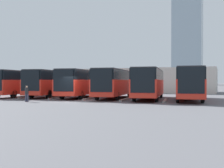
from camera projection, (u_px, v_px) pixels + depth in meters
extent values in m
plane|color=#5B5B60|center=(73.00, 101.00, 28.30)|extent=(600.00, 600.00, 0.00)
cube|color=red|center=(189.00, 88.00, 29.61)|extent=(4.18, 12.01, 1.73)
cube|color=black|center=(189.00, 75.00, 29.60)|extent=(4.12, 11.83, 1.06)
cube|color=black|center=(191.00, 80.00, 23.87)|extent=(2.21, 0.36, 2.29)
cube|color=red|center=(191.00, 97.00, 23.87)|extent=(2.39, 0.40, 0.40)
cube|color=#333338|center=(189.00, 69.00, 29.60)|extent=(4.01, 11.53, 0.12)
cylinder|color=black|center=(203.00, 98.00, 25.81)|extent=(0.44, 1.03, 1.00)
cylinder|color=black|center=(178.00, 97.00, 26.33)|extent=(0.44, 1.03, 1.00)
cylinder|color=black|center=(197.00, 94.00, 32.91)|extent=(0.44, 1.03, 1.00)
cylinder|color=black|center=(178.00, 94.00, 33.43)|extent=(0.44, 1.03, 1.00)
cube|color=#9E9E99|center=(165.00, 100.00, 28.77)|extent=(1.09, 5.93, 0.15)
cube|color=red|center=(149.00, 88.00, 31.28)|extent=(4.18, 12.01, 1.73)
cube|color=black|center=(149.00, 75.00, 31.27)|extent=(4.12, 11.83, 1.06)
cube|color=black|center=(143.00, 80.00, 25.53)|extent=(2.21, 0.36, 2.29)
cube|color=red|center=(142.00, 96.00, 25.54)|extent=(2.39, 0.40, 0.40)
cube|color=#333338|center=(149.00, 70.00, 31.26)|extent=(4.01, 11.53, 0.12)
cylinder|color=black|center=(157.00, 97.00, 27.48)|extent=(0.44, 1.03, 1.00)
cylinder|color=black|center=(134.00, 96.00, 27.99)|extent=(0.44, 1.03, 1.00)
cylinder|color=black|center=(161.00, 94.00, 34.58)|extent=(0.44, 1.03, 1.00)
cylinder|color=black|center=(143.00, 93.00, 35.09)|extent=(0.44, 1.03, 1.00)
cube|color=#9E9E99|center=(126.00, 99.00, 30.44)|extent=(1.09, 5.93, 0.15)
cube|color=red|center=(115.00, 87.00, 33.24)|extent=(4.18, 12.01, 1.73)
cube|color=black|center=(115.00, 75.00, 33.22)|extent=(4.12, 11.83, 1.06)
cube|color=black|center=(101.00, 80.00, 27.49)|extent=(2.21, 0.36, 2.29)
cube|color=red|center=(101.00, 95.00, 27.50)|extent=(2.39, 0.40, 0.40)
cube|color=#333338|center=(115.00, 70.00, 33.22)|extent=(4.01, 11.53, 0.12)
cylinder|color=black|center=(117.00, 96.00, 29.44)|extent=(0.44, 1.03, 1.00)
cylinder|color=black|center=(97.00, 95.00, 29.95)|extent=(0.44, 1.03, 1.00)
cylinder|color=black|center=(129.00, 93.00, 36.53)|extent=(0.44, 1.03, 1.00)
cylinder|color=black|center=(112.00, 93.00, 37.05)|extent=(0.44, 1.03, 1.00)
cube|color=#9E9E99|center=(92.00, 98.00, 32.39)|extent=(1.09, 5.93, 0.15)
cube|color=red|center=(82.00, 87.00, 34.82)|extent=(4.18, 12.01, 1.73)
cube|color=black|center=(82.00, 76.00, 34.80)|extent=(4.12, 11.83, 1.06)
cube|color=black|center=(63.00, 80.00, 29.07)|extent=(2.21, 0.36, 2.29)
cube|color=red|center=(63.00, 94.00, 29.08)|extent=(2.39, 0.40, 0.40)
cube|color=#333338|center=(82.00, 71.00, 34.80)|extent=(4.01, 11.53, 0.12)
cylinder|color=black|center=(81.00, 95.00, 31.01)|extent=(0.44, 1.03, 1.00)
cylinder|color=black|center=(62.00, 95.00, 31.53)|extent=(0.44, 1.03, 1.00)
cylinder|color=black|center=(99.00, 92.00, 38.11)|extent=(0.44, 1.03, 1.00)
cylinder|color=black|center=(84.00, 92.00, 38.63)|extent=(0.44, 1.03, 1.00)
cube|color=#9E9E99|center=(60.00, 97.00, 33.97)|extent=(1.09, 5.93, 0.15)
cube|color=red|center=(53.00, 87.00, 36.51)|extent=(4.18, 12.01, 1.73)
cube|color=black|center=(53.00, 76.00, 36.50)|extent=(4.12, 11.83, 1.06)
cube|color=black|center=(30.00, 81.00, 30.77)|extent=(2.21, 0.36, 2.29)
cube|color=red|center=(30.00, 94.00, 30.77)|extent=(2.39, 0.40, 0.40)
cube|color=#333338|center=(53.00, 71.00, 36.50)|extent=(4.01, 11.53, 0.12)
cylinder|color=black|center=(49.00, 94.00, 32.71)|extent=(0.44, 1.03, 1.00)
cylinder|color=black|center=(31.00, 94.00, 33.23)|extent=(0.44, 1.03, 1.00)
cylinder|color=black|center=(72.00, 92.00, 39.81)|extent=(0.44, 1.03, 1.00)
cylinder|color=black|center=(57.00, 92.00, 40.33)|extent=(0.44, 1.03, 1.00)
cube|color=#9E9E99|center=(31.00, 97.00, 35.67)|extent=(1.09, 5.93, 0.15)
cube|color=red|center=(22.00, 87.00, 37.19)|extent=(4.18, 12.01, 1.73)
cube|color=black|center=(22.00, 76.00, 37.18)|extent=(4.12, 11.83, 1.06)
cube|color=#333338|center=(22.00, 72.00, 37.17)|extent=(4.01, 11.53, 0.12)
cylinder|color=black|center=(13.00, 94.00, 33.39)|extent=(0.44, 1.03, 1.00)
cylinder|color=black|center=(42.00, 92.00, 40.49)|extent=(0.44, 1.03, 1.00)
cylinder|color=black|center=(29.00, 92.00, 41.00)|extent=(0.44, 1.03, 1.00)
cylinder|color=#38384C|center=(28.00, 98.00, 27.40)|extent=(0.19, 0.19, 0.76)
cylinder|color=#38384C|center=(26.00, 98.00, 27.45)|extent=(0.19, 0.19, 0.76)
cylinder|color=#262628|center=(27.00, 91.00, 27.42)|extent=(0.38, 0.38, 0.60)
sphere|color=tan|center=(27.00, 87.00, 27.41)|extent=(0.21, 0.21, 0.21)
cube|color=beige|center=(142.00, 81.00, 52.41)|extent=(26.36, 10.03, 4.31)
cube|color=silver|center=(150.00, 72.00, 58.44)|extent=(26.36, 3.00, 0.24)
cylinder|color=slate|center=(197.00, 81.00, 56.09)|extent=(0.20, 0.20, 4.06)
cylinder|color=slate|center=(111.00, 81.00, 62.88)|extent=(0.20, 0.20, 4.06)
cube|color=#93A8B7|center=(188.00, 23.00, 170.12)|extent=(16.89, 16.89, 75.27)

